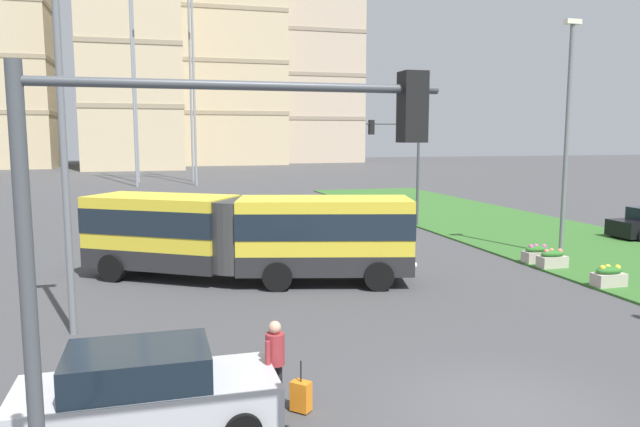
# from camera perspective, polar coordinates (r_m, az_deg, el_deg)

# --- Properties ---
(ground_plane) EXTENTS (260.00, 260.00, 0.00)m
(ground_plane) POSITION_cam_1_polar(r_m,az_deg,el_deg) (12.34, 17.48, -17.62)
(ground_plane) COLOR #424244
(articulated_bus) EXTENTS (11.69, 6.85, 3.00)m
(articulated_bus) POSITION_cam_1_polar(r_m,az_deg,el_deg) (21.50, -7.03, -2.02)
(articulated_bus) COLOR yellow
(articulated_bus) RESTS_ON ground
(car_silver_hatch) EXTENTS (4.41, 2.04, 1.58)m
(car_silver_hatch) POSITION_cam_1_polar(r_m,az_deg,el_deg) (11.08, -16.33, -16.29)
(car_silver_hatch) COLOR #B7BABF
(car_silver_hatch) RESTS_ON ground
(car_maroon_sedan) EXTENTS (4.44, 2.10, 1.58)m
(car_maroon_sedan) POSITION_cam_1_polar(r_m,az_deg,el_deg) (32.39, -14.74, -0.65)
(car_maroon_sedan) COLOR maroon
(car_maroon_sedan) RESTS_ON ground
(pedestrian_crossing) EXTENTS (0.43, 0.45, 1.74)m
(pedestrian_crossing) POSITION_cam_1_polar(r_m,az_deg,el_deg) (11.52, -4.32, -13.73)
(pedestrian_crossing) COLOR black
(pedestrian_crossing) RESTS_ON ground
(rolling_suitcase) EXTENTS (0.43, 0.42, 0.97)m
(rolling_suitcase) POSITION_cam_1_polar(r_m,az_deg,el_deg) (11.69, -1.83, -17.05)
(rolling_suitcase) COLOR orange
(rolling_suitcase) RESTS_ON ground
(flower_planter_2) EXTENTS (1.10, 0.56, 0.74)m
(flower_planter_2) POSITION_cam_1_polar(r_m,az_deg,el_deg) (22.64, 25.93, -5.40)
(flower_planter_2) COLOR #B7AD9E
(flower_planter_2) RESTS_ON grass_median
(flower_planter_3) EXTENTS (1.10, 0.56, 0.74)m
(flower_planter_3) POSITION_cam_1_polar(r_m,az_deg,el_deg) (24.95, 21.36, -4.04)
(flower_planter_3) COLOR #B7AD9E
(flower_planter_3) RESTS_ON grass_median
(flower_planter_4) EXTENTS (1.10, 0.56, 0.74)m
(flower_planter_4) POSITION_cam_1_polar(r_m,az_deg,el_deg) (25.73, 20.05, -3.64)
(flower_planter_4) COLOR #B7AD9E
(flower_planter_4) RESTS_ON grass_median
(traffic_light_near_left) EXTENTS (4.50, 0.28, 5.88)m
(traffic_light_near_left) POSITION_cam_1_polar(r_m,az_deg,el_deg) (6.44, -13.17, -2.23)
(traffic_light_near_left) COLOR #474C51
(traffic_light_near_left) RESTS_ON ground
(traffic_light_far_right) EXTENTS (3.24, 0.28, 6.05)m
(traffic_light_far_right) POSITION_cam_1_polar(r_m,az_deg,el_deg) (34.07, 7.84, 5.59)
(traffic_light_far_right) COLOR #474C51
(traffic_light_far_right) RESTS_ON ground
(streetlight_left) EXTENTS (0.70, 0.28, 9.23)m
(streetlight_left) POSITION_cam_1_polar(r_m,az_deg,el_deg) (16.41, -23.39, 6.48)
(streetlight_left) COLOR slate
(streetlight_left) RESTS_ON ground
(streetlight_median) EXTENTS (0.70, 0.28, 9.92)m
(streetlight_median) POSITION_cam_1_polar(r_m,az_deg,el_deg) (27.24, 22.58, 7.38)
(streetlight_median) COLOR slate
(streetlight_median) RESTS_ON ground
(apartment_tower_west) EXTENTS (15.09, 17.61, 51.16)m
(apartment_tower_west) POSITION_cam_1_polar(r_m,az_deg,el_deg) (115.04, -28.13, 16.79)
(apartment_tower_west) COLOR beige
(apartment_tower_west) RESTS_ON ground
(apartment_tower_westcentre) EXTENTS (15.25, 17.29, 37.04)m
(apartment_tower_westcentre) POSITION_cam_1_polar(r_m,az_deg,el_deg) (102.25, -17.60, 14.59)
(apartment_tower_westcentre) COLOR beige
(apartment_tower_westcentre) RESTS_ON ground
(apartment_tower_centre) EXTENTS (18.79, 17.31, 44.60)m
(apartment_tower_centre) POSITION_cam_1_polar(r_m,az_deg,el_deg) (116.25, -8.62, 15.81)
(apartment_tower_centre) COLOR beige
(apartment_tower_centre) RESTS_ON ground
(apartment_tower_eastcentre) EXTENTS (16.43, 16.73, 41.45)m
(apartment_tower_eastcentre) POSITION_cam_1_polar(r_m,az_deg,el_deg) (124.91, -0.50, 14.57)
(apartment_tower_eastcentre) COLOR #C6B299
(apartment_tower_eastcentre) RESTS_ON ground
(transmission_pylon) EXTENTS (9.00, 6.24, 32.04)m
(transmission_pylon) POSITION_cam_1_polar(r_m,az_deg,el_deg) (68.05, -14.95, 17.57)
(transmission_pylon) COLOR gray
(transmission_pylon) RESTS_ON ground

